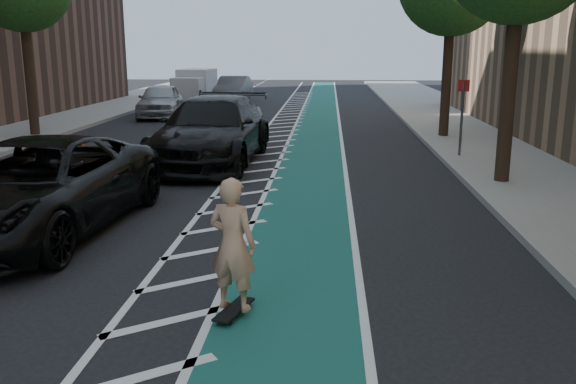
# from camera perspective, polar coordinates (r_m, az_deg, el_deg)

# --- Properties ---
(ground) EXTENTS (120.00, 120.00, 0.00)m
(ground) POSITION_cam_1_polar(r_m,az_deg,el_deg) (8.65, -20.83, -10.97)
(ground) COLOR black
(ground) RESTS_ON ground
(bike_lane) EXTENTS (2.00, 90.00, 0.01)m
(bike_lane) POSITION_cam_1_polar(r_m,az_deg,el_deg) (17.47, 2.11, 2.04)
(bike_lane) COLOR #19594A
(bike_lane) RESTS_ON ground
(buffer_strip) EXTENTS (1.40, 90.00, 0.01)m
(buffer_strip) POSITION_cam_1_polar(r_m,az_deg,el_deg) (17.58, -2.79, 2.10)
(buffer_strip) COLOR silver
(buffer_strip) RESTS_ON ground
(sidewalk_right) EXTENTS (5.00, 90.00, 0.15)m
(sidewalk_right) POSITION_cam_1_polar(r_m,az_deg,el_deg) (18.45, 22.74, 1.83)
(sidewalk_right) COLOR gray
(sidewalk_right) RESTS_ON ground
(curb_right) EXTENTS (0.12, 90.00, 0.16)m
(curb_right) POSITION_cam_1_polar(r_m,az_deg,el_deg) (17.80, 15.26, 2.04)
(curb_right) COLOR gray
(curb_right) RESTS_ON ground
(sign_post) EXTENTS (0.35, 0.08, 2.47)m
(sign_post) POSITION_cam_1_polar(r_m,az_deg,el_deg) (19.67, 15.95, 6.78)
(sign_post) COLOR #4C4C4C
(sign_post) RESTS_ON ground
(skateboard) EXTENTS (0.47, 0.85, 0.11)m
(skateboard) POSITION_cam_1_polar(r_m,az_deg,el_deg) (8.16, -5.07, -10.90)
(skateboard) COLOR black
(skateboard) RESTS_ON ground
(skateboarder) EXTENTS (0.74, 0.59, 1.75)m
(skateboarder) POSITION_cam_1_polar(r_m,az_deg,el_deg) (7.83, -5.21, -4.91)
(skateboarder) COLOR tan
(skateboarder) RESTS_ON skateboard
(suv_near) EXTENTS (3.40, 6.57, 1.77)m
(suv_near) POSITION_cam_1_polar(r_m,az_deg,el_deg) (12.34, -22.52, 0.41)
(suv_near) COLOR black
(suv_near) RESTS_ON ground
(suv_far) EXTENTS (3.12, 6.97, 1.99)m
(suv_far) POSITION_cam_1_polar(r_m,az_deg,el_deg) (18.60, -7.09, 5.73)
(suv_far) COLOR black
(suv_far) RESTS_ON ground
(car_silver) EXTENTS (2.58, 5.12, 1.67)m
(car_silver) POSITION_cam_1_polar(r_m,az_deg,el_deg) (31.63, -11.84, 8.38)
(car_silver) COLOR #A4A3A9
(car_silver) RESTS_ON ground
(car_grey) EXTENTS (1.92, 5.04, 1.64)m
(car_grey) POSITION_cam_1_polar(r_m,az_deg,el_deg) (39.82, -5.13, 9.56)
(car_grey) COLOR #5C5D62
(car_grey) RESTS_ON ground
(box_truck) EXTENTS (2.39, 4.81, 1.95)m
(box_truck) POSITION_cam_1_polar(r_m,az_deg,el_deg) (43.57, -8.71, 9.89)
(box_truck) COLOR silver
(box_truck) RESTS_ON ground
(barrel_a) EXTENTS (0.60, 0.60, 0.82)m
(barrel_a) POSITION_cam_1_polar(r_m,az_deg,el_deg) (17.89, -19.72, 2.77)
(barrel_a) COLOR #F5560C
(barrel_a) RESTS_ON ground
(barrel_b) EXTENTS (0.63, 0.63, 0.86)m
(barrel_b) POSITION_cam_1_polar(r_m,az_deg,el_deg) (18.33, -19.06, 3.13)
(barrel_b) COLOR #D84C0B
(barrel_b) RESTS_ON ground
(barrel_c) EXTENTS (0.69, 0.69, 0.94)m
(barrel_c) POSITION_cam_1_polar(r_m,az_deg,el_deg) (26.25, -9.25, 6.66)
(barrel_c) COLOR #FF570D
(barrel_c) RESTS_ON ground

